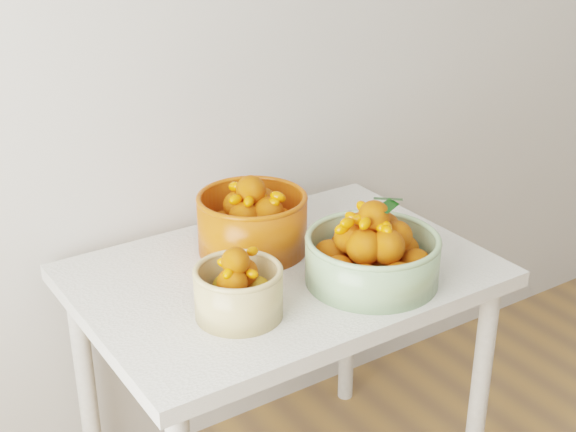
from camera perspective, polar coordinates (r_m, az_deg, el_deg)
name	(u,v)px	position (r m, az deg, el deg)	size (l,w,h in m)	color
table	(283,302)	(2.04, -0.36, -6.12)	(1.00, 0.70, 0.75)	silver
bowl_cream	(238,290)	(1.78, -3.55, -5.26)	(0.26, 0.26, 0.17)	tan
bowl_green	(372,254)	(1.92, 5.98, -2.71)	(0.33, 0.33, 0.21)	#8DB07F
bowl_orange	(253,221)	(2.06, -2.51, -0.36)	(0.31, 0.31, 0.20)	#C0410D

